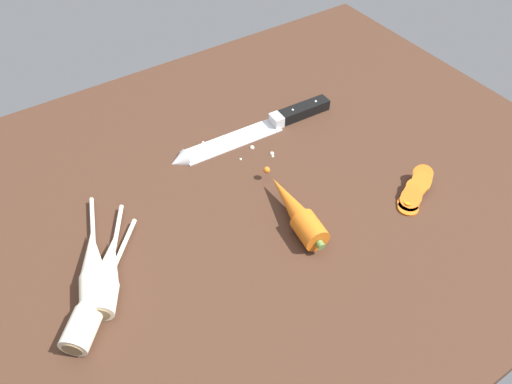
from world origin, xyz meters
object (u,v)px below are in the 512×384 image
(parsnip_mid_left, at_px, (93,267))
(carrot_slice_stray_near, at_px, (408,203))
(whole_carrot, at_px, (296,211))
(parsnip_front, at_px, (107,273))
(carrot_slice_stack, at_px, (416,190))
(parsnip_mid_right, at_px, (95,299))
(chefs_knife, at_px, (251,132))

(parsnip_mid_left, bearing_deg, carrot_slice_stray_near, -17.50)
(whole_carrot, bearing_deg, parsnip_front, 169.76)
(parsnip_front, bearing_deg, whole_carrot, -10.24)
(carrot_slice_stack, bearing_deg, parsnip_mid_right, 170.29)
(whole_carrot, relative_size, parsnip_mid_left, 0.90)
(chefs_knife, bearing_deg, parsnip_mid_left, -158.56)
(chefs_knife, bearing_deg, carrot_slice_stack, -63.16)
(parsnip_mid_right, relative_size, carrot_slice_stack, 1.88)
(parsnip_mid_right, bearing_deg, carrot_slice_stray_near, -11.28)
(chefs_knife, distance_m, parsnip_mid_left, 0.40)
(parsnip_front, relative_size, carrot_slice_stack, 1.92)
(parsnip_front, bearing_deg, parsnip_mid_left, 120.19)
(parsnip_mid_right, distance_m, carrot_slice_stack, 0.54)
(whole_carrot, relative_size, carrot_slice_stray_near, 5.25)
(carrot_slice_stray_near, bearing_deg, parsnip_mid_right, 168.72)
(whole_carrot, height_order, parsnip_mid_right, whole_carrot)
(parsnip_mid_right, bearing_deg, parsnip_front, 45.65)
(chefs_knife, relative_size, whole_carrot, 1.82)
(parsnip_mid_left, height_order, carrot_slice_stray_near, parsnip_mid_left)
(chefs_knife, relative_size, parsnip_mid_right, 1.88)
(parsnip_front, distance_m, carrot_slice_stray_near, 0.50)
(parsnip_front, bearing_deg, chefs_knife, 25.23)
(chefs_knife, height_order, carrot_slice_stack, carrot_slice_stack)
(carrot_slice_stray_near, bearing_deg, carrot_slice_stack, 22.15)
(parsnip_mid_left, bearing_deg, carrot_slice_stack, -15.67)
(parsnip_mid_right, distance_m, carrot_slice_stray_near, 0.52)
(parsnip_mid_left, height_order, carrot_slice_stack, parsnip_mid_left)
(whole_carrot, bearing_deg, chefs_knife, 75.63)
(chefs_knife, xyz_separation_m, carrot_slice_stack, (0.15, -0.29, 0.01))
(parsnip_front, xyz_separation_m, carrot_slice_stack, (0.50, -0.12, -0.01))
(parsnip_front, height_order, carrot_slice_stray_near, parsnip_front)
(carrot_slice_stack, bearing_deg, parsnip_front, 166.36)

